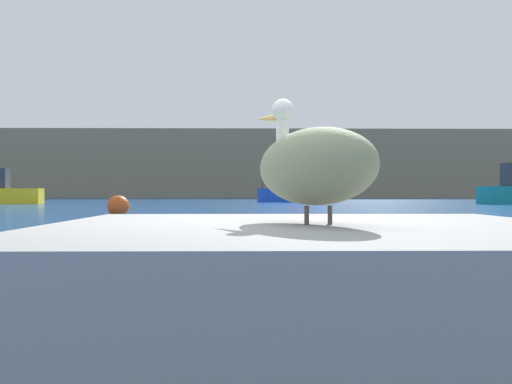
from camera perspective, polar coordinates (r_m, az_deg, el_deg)
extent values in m
plane|color=#194C93|center=(4.21, -3.25, -12.37)|extent=(260.00, 260.00, 0.00)
cube|color=#7F755B|center=(78.24, -1.05, 2.87)|extent=(140.00, 13.09, 9.42)
cube|color=gray|center=(3.42, 6.20, -9.31)|extent=(3.36, 3.01, 0.70)
ellipsoid|color=gray|center=(3.37, 6.20, 2.73)|extent=(0.94, 1.25, 0.49)
cylinder|color=white|center=(3.73, 2.87, 5.88)|extent=(0.09, 0.09, 0.30)
sphere|color=white|center=(3.76, 2.87, 8.82)|extent=(0.15, 0.15, 0.15)
cone|color=gold|center=(3.97, 1.12, 7.91)|extent=(0.20, 0.34, 0.09)
cylinder|color=#4C4742|center=(3.28, 5.47, -2.52)|extent=(0.03, 0.03, 0.12)
cylinder|color=#4C4742|center=(3.37, 7.96, -2.45)|extent=(0.03, 0.03, 0.12)
cube|color=yellow|center=(42.51, -25.79, -0.40)|extent=(5.86, 2.69, 1.11)
cube|color=blue|center=(45.48, 3.80, -0.35)|extent=(5.78, 3.54, 1.13)
cube|color=maroon|center=(45.69, 4.32, 1.22)|extent=(1.86, 1.77, 1.36)
cylinder|color=#B2B2B2|center=(44.81, 1.88, 2.31)|extent=(0.12, 0.12, 3.04)
cylinder|color=#3F382D|center=(44.39, 0.70, 0.82)|extent=(0.10, 0.10, 0.70)
sphere|color=#E54C19|center=(19.16, -14.60, -1.49)|extent=(0.76, 0.76, 0.76)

